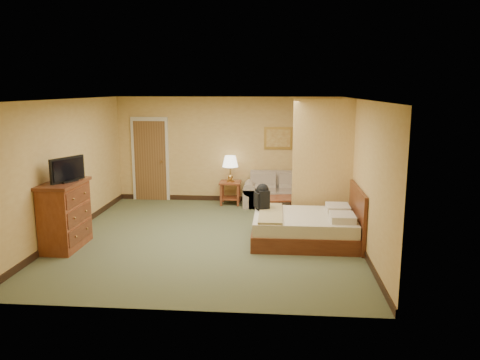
# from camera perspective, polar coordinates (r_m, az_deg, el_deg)

# --- Properties ---
(floor) EXTENTS (6.00, 6.00, 0.00)m
(floor) POSITION_cam_1_polar(r_m,az_deg,el_deg) (9.00, -3.59, -7.00)
(floor) COLOR #515939
(floor) RESTS_ON ground
(ceiling) EXTENTS (6.00, 6.00, 0.00)m
(ceiling) POSITION_cam_1_polar(r_m,az_deg,el_deg) (8.56, -3.80, 9.79)
(ceiling) COLOR white
(ceiling) RESTS_ON back_wall
(back_wall) EXTENTS (5.50, 0.02, 2.60)m
(back_wall) POSITION_cam_1_polar(r_m,az_deg,el_deg) (11.63, -1.55, 3.72)
(back_wall) COLOR tan
(back_wall) RESTS_ON floor
(left_wall) EXTENTS (0.02, 6.00, 2.60)m
(left_wall) POSITION_cam_1_polar(r_m,az_deg,el_deg) (9.48, -20.37, 1.35)
(left_wall) COLOR tan
(left_wall) RESTS_ON floor
(right_wall) EXTENTS (0.02, 6.00, 2.60)m
(right_wall) POSITION_cam_1_polar(r_m,az_deg,el_deg) (8.72, 14.49, 0.90)
(right_wall) COLOR tan
(right_wall) RESTS_ON floor
(partition) EXTENTS (1.20, 0.15, 2.60)m
(partition) POSITION_cam_1_polar(r_m,az_deg,el_deg) (9.55, 10.01, 1.94)
(partition) COLOR tan
(partition) RESTS_ON floor
(door) EXTENTS (0.94, 0.16, 2.10)m
(door) POSITION_cam_1_polar(r_m,az_deg,el_deg) (12.00, -10.87, 2.46)
(door) COLOR beige
(door) RESTS_ON floor
(baseboard) EXTENTS (5.50, 0.02, 0.12)m
(baseboard) POSITION_cam_1_polar(r_m,az_deg,el_deg) (11.84, -1.52, -2.25)
(baseboard) COLOR black
(baseboard) RESTS_ON floor
(loveseat) EXTENTS (1.62, 0.75, 0.82)m
(loveseat) POSITION_cam_1_polar(r_m,az_deg,el_deg) (11.32, 4.58, -1.83)
(loveseat) COLOR gray
(loveseat) RESTS_ON floor
(side_table) EXTENTS (0.51, 0.51, 0.56)m
(side_table) POSITION_cam_1_polar(r_m,az_deg,el_deg) (11.43, -1.18, -1.13)
(side_table) COLOR maroon
(side_table) RESTS_ON floor
(table_lamp) EXTENTS (0.38, 0.38, 0.63)m
(table_lamp) POSITION_cam_1_polar(r_m,az_deg,el_deg) (11.31, -1.20, 2.20)
(table_lamp) COLOR #B28741
(table_lamp) RESTS_ON side_table
(coffee_table) EXTENTS (0.73, 0.73, 0.40)m
(coffee_table) POSITION_cam_1_polar(r_m,az_deg,el_deg) (10.50, 5.13, -2.74)
(coffee_table) COLOR maroon
(coffee_table) RESTS_ON floor
(wall_picture) EXTENTS (0.70, 0.04, 0.54)m
(wall_picture) POSITION_cam_1_polar(r_m,az_deg,el_deg) (11.50, 4.69, 5.11)
(wall_picture) COLOR #B78E3F
(wall_picture) RESTS_ON back_wall
(dresser) EXTENTS (0.59, 1.12, 1.20)m
(dresser) POSITION_cam_1_polar(r_m,az_deg,el_deg) (8.82, -20.55, -3.98)
(dresser) COLOR maroon
(dresser) RESTS_ON floor
(tv) EXTENTS (0.34, 0.68, 0.44)m
(tv) POSITION_cam_1_polar(r_m,az_deg,el_deg) (8.62, -20.30, 1.12)
(tv) COLOR black
(tv) RESTS_ON dresser
(bed) EXTENTS (1.93, 1.60, 1.03)m
(bed) POSITION_cam_1_polar(r_m,az_deg,el_deg) (8.75, 8.25, -5.68)
(bed) COLOR #512212
(bed) RESTS_ON floor
(backpack) EXTENTS (0.29, 0.35, 0.51)m
(backpack) POSITION_cam_1_polar(r_m,az_deg,el_deg) (8.92, 2.76, -1.97)
(backpack) COLOR black
(backpack) RESTS_ON bed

